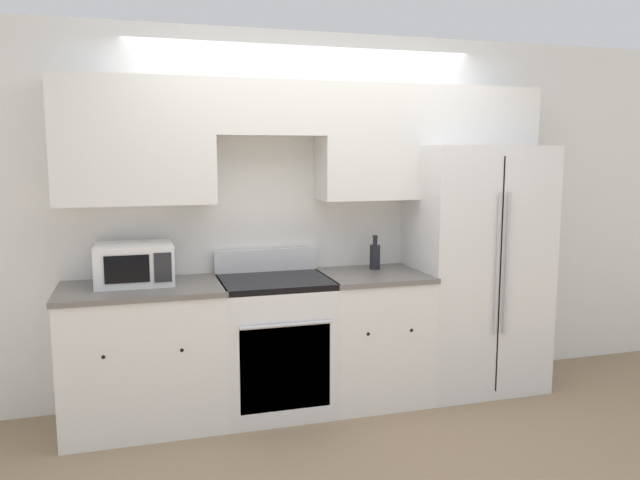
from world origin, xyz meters
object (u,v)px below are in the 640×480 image
oven_range (275,344)px  bottle (375,256)px  refrigerator (472,267)px  microwave (134,264)px

oven_range → bottle: size_ratio=4.36×
refrigerator → microwave: bearing=179.4°
oven_range → bottle: (0.78, 0.15, 0.55)m
oven_range → refrigerator: refrigerator is taller
oven_range → microwave: bearing=174.2°
oven_range → refrigerator: 1.59m
microwave → bottle: microwave is taller
refrigerator → microwave: (-2.43, 0.03, 0.14)m
refrigerator → bottle: (-0.75, 0.08, 0.11)m
oven_range → bottle: 0.96m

